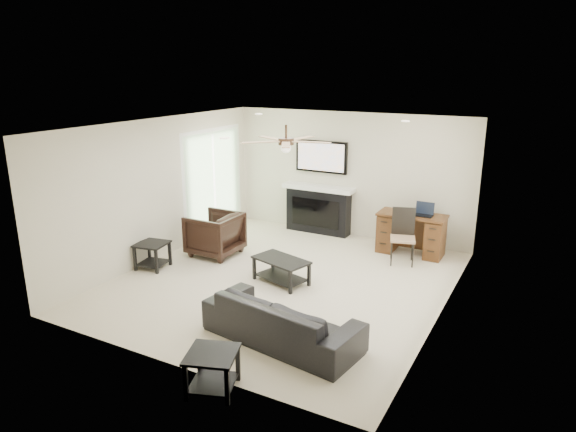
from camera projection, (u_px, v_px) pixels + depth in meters
name	position (u px, v px, depth m)	size (l,w,h in m)	color
room_shell	(296.00, 179.00, 7.83)	(5.50, 5.54, 2.52)	beige
sofa	(282.00, 320.00, 6.41)	(2.04, 0.80, 0.60)	black
armchair	(215.00, 234.00, 9.39)	(0.84, 0.87, 0.79)	black
coffee_table	(281.00, 271.00, 8.20)	(0.90, 0.50, 0.40)	black
end_table_near	(213.00, 372.00, 5.44)	(0.52, 0.52, 0.45)	black
end_table_left	(153.00, 255.00, 8.80)	(0.50, 0.50, 0.45)	black
fireplace_unit	(318.00, 188.00, 10.51)	(1.52, 0.34, 1.91)	black
desk	(411.00, 234.00, 9.43)	(1.22, 0.56, 0.76)	#38200E
desk_chair	(403.00, 237.00, 8.94)	(0.42, 0.44, 0.97)	black
laptop	(424.00, 210.00, 9.19)	(0.33, 0.24, 0.23)	black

